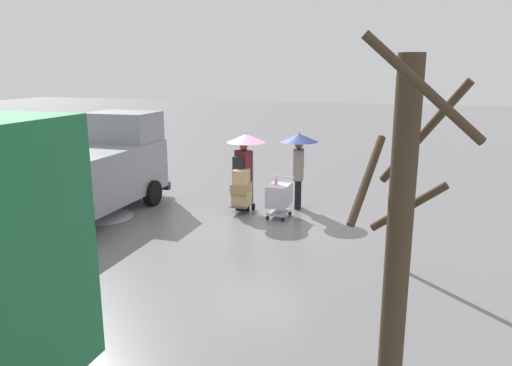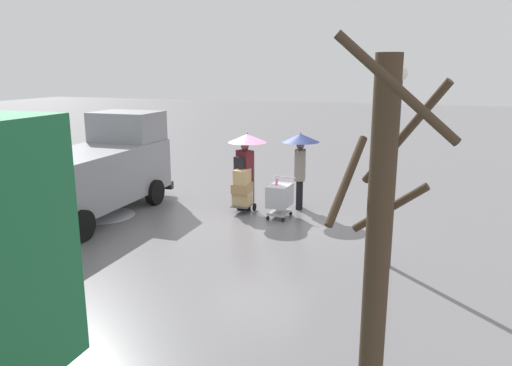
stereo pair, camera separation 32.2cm
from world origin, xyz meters
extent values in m
plane|color=slate|center=(0.00, 0.00, 0.00)|extent=(90.00, 90.00, 0.00)
cylinder|color=silver|center=(3.92, 1.09, 0.00)|extent=(1.57, 1.57, 0.01)
cube|color=gray|center=(4.20, 1.29, 1.06)|extent=(1.98, 5.21, 1.40)
cube|color=gray|center=(4.20, -0.61, 2.18)|extent=(1.84, 1.41, 0.84)
cube|color=black|center=(4.20, -1.33, 1.38)|extent=(1.66, 0.07, 0.63)
cube|color=#232326|center=(4.20, -1.37, 0.32)|extent=(1.96, 0.17, 0.24)
cylinder|color=black|center=(5.18, -0.31, 0.36)|extent=(0.24, 0.72, 0.72)
cylinder|color=black|center=(3.22, -0.32, 0.36)|extent=(0.24, 0.72, 0.72)
cylinder|color=black|center=(5.17, 2.91, 0.36)|extent=(0.24, 0.72, 0.72)
cylinder|color=black|center=(3.21, 2.90, 0.36)|extent=(0.24, 0.72, 0.72)
cube|color=#B2B2B7|center=(-0.52, -0.24, 0.60)|extent=(0.57, 0.79, 0.56)
cube|color=#B2B2B7|center=(-0.52, -0.24, 0.14)|extent=(0.51, 0.71, 0.04)
cylinder|color=#B2B2B7|center=(-0.55, -0.66, 1.00)|extent=(0.58, 0.07, 0.04)
sphere|color=black|center=(-0.71, 0.07, 0.05)|extent=(0.10, 0.10, 0.10)
sphere|color=black|center=(-0.30, 0.05, 0.05)|extent=(0.10, 0.10, 0.10)
sphere|color=black|center=(-0.75, -0.53, 0.05)|extent=(0.10, 0.10, 0.10)
sphere|color=black|center=(-0.34, -0.56, 0.05)|extent=(0.10, 0.10, 0.10)
cylinder|color=#E0668E|center=(-0.44, -0.15, 0.70)|extent=(0.09, 0.29, 0.69)
cube|color=#515156|center=(0.55, -0.35, 0.22)|extent=(0.49, 0.61, 0.03)
cylinder|color=#515156|center=(0.33, -0.65, 0.77)|extent=(0.04, 0.04, 1.10)
cylinder|color=#515156|center=(0.77, -0.66, 0.77)|extent=(0.04, 0.04, 1.10)
cylinder|color=black|center=(0.31, -0.65, 0.10)|extent=(0.05, 0.20, 0.20)
cylinder|color=black|center=(0.79, -0.66, 0.10)|extent=(0.05, 0.20, 0.20)
cube|color=tan|center=(0.55, -0.35, 0.40)|extent=(0.46, 0.43, 0.34)
cube|color=#A37F51|center=(0.55, -0.35, 0.70)|extent=(0.45, 0.56, 0.26)
cube|color=tan|center=(0.55, -0.35, 1.01)|extent=(0.38, 0.47, 0.37)
cylinder|color=black|center=(-0.79, -1.34, 0.41)|extent=(0.18, 0.18, 0.82)
cylinder|color=black|center=(-0.83, -1.14, 0.41)|extent=(0.18, 0.18, 0.82)
cube|color=slate|center=(-0.81, -1.24, 1.24)|extent=(0.36, 0.48, 0.84)
sphere|color=#8C6647|center=(-0.81, -1.24, 1.78)|extent=(0.22, 0.22, 0.22)
cylinder|color=slate|center=(-0.76, -1.50, 1.19)|extent=(0.10, 0.10, 0.55)
cylinder|color=slate|center=(-0.86, -1.07, 1.46)|extent=(0.32, 0.15, 0.50)
cylinder|color=#333338|center=(-0.83, -1.14, 1.62)|extent=(0.02, 0.02, 0.86)
cone|color=navy|center=(-0.83, -1.14, 2.00)|extent=(1.04, 1.04, 0.22)
sphere|color=#333338|center=(-0.83, -1.14, 2.13)|extent=(0.04, 0.04, 0.04)
cylinder|color=black|center=(0.67, -0.70, 0.41)|extent=(0.18, 0.18, 0.82)
cylinder|color=black|center=(0.50, -0.61, 0.41)|extent=(0.18, 0.18, 0.82)
cube|color=#5B1E23|center=(0.59, -0.66, 1.24)|extent=(0.52, 0.45, 0.84)
sphere|color=#8C6647|center=(0.59, -0.66, 1.78)|extent=(0.22, 0.22, 0.22)
cylinder|color=#5B1E23|center=(0.82, -0.78, 1.19)|extent=(0.10, 0.10, 0.55)
cylinder|color=#5B1E23|center=(0.42, -0.59, 1.46)|extent=(0.23, 0.31, 0.50)
cylinder|color=#333338|center=(0.50, -0.61, 1.62)|extent=(0.02, 0.02, 0.86)
cone|color=#E0668E|center=(0.50, -0.61, 2.00)|extent=(1.04, 1.04, 0.22)
sphere|color=#333338|center=(0.50, -0.61, 2.13)|extent=(0.04, 0.04, 0.04)
cube|color=black|center=(0.68, -0.48, 1.28)|extent=(0.34, 0.28, 0.44)
cylinder|color=#423323|center=(-3.58, 7.06, 1.97)|extent=(0.24, 0.24, 3.94)
cylinder|color=#423323|center=(-3.69, 7.53, 3.65)|extent=(1.01, 0.31, 0.89)
cylinder|color=#423323|center=(-3.65, 6.73, 2.46)|extent=(0.74, 0.22, 0.60)
cylinder|color=#423323|center=(-3.74, 6.70, 3.19)|extent=(0.81, 0.41, 1.07)
cylinder|color=#423323|center=(-3.25, 6.96, 2.77)|extent=(0.30, 0.74, 0.78)
cylinder|color=#2D2D33|center=(-3.45, 2.15, 1.80)|extent=(0.12, 0.12, 3.60)
sphere|color=#EAEACC|center=(-3.45, 2.15, 3.72)|extent=(0.28, 0.28, 0.28)
camera|label=1|loc=(-3.59, 11.61, 3.80)|focal=34.12mm
camera|label=2|loc=(-3.89, 11.51, 3.80)|focal=34.12mm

